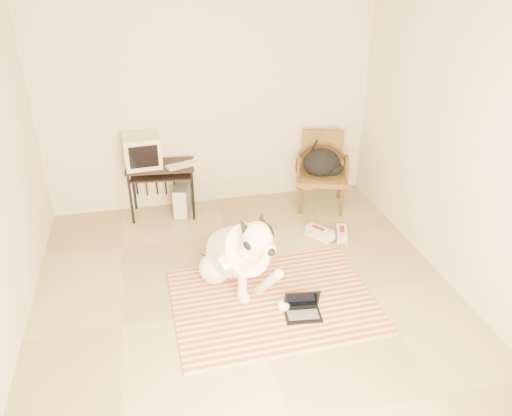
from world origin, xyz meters
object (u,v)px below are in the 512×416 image
object	(u,v)px
dog	(238,254)
pc_tower	(182,199)
computer_desk	(161,172)
rattan_chair	(322,171)
backpack	(323,164)
crt_monitor	(142,151)
laptop	(302,308)

from	to	relation	value
dog	pc_tower	size ratio (longest dim) A/B	2.64
computer_desk	pc_tower	xyz separation A→B (m)	(0.23, -0.00, -0.38)
dog	computer_desk	xyz separation A→B (m)	(-0.61, 1.64, 0.20)
dog	computer_desk	bearing A→B (deg)	110.48
rattan_chair	backpack	xyz separation A→B (m)	(-0.01, -0.06, 0.12)
computer_desk	rattan_chair	world-z (taller)	rattan_chair
crt_monitor	rattan_chair	distance (m)	2.21
pc_tower	crt_monitor	bearing A→B (deg)	174.18
rattan_chair	computer_desk	bearing A→B (deg)	175.58
crt_monitor	pc_tower	size ratio (longest dim) A/B	1.03
dog	laptop	distance (m)	0.79
rattan_chair	laptop	bearing A→B (deg)	-113.52
crt_monitor	pc_tower	world-z (taller)	crt_monitor
backpack	rattan_chair	bearing A→B (deg)	79.65
laptop	pc_tower	world-z (taller)	pc_tower
dog	crt_monitor	distance (m)	1.92
laptop	computer_desk	xyz separation A→B (m)	(-1.09, 2.20, 0.49)
computer_desk	backpack	xyz separation A→B (m)	(1.97, -0.21, 0.01)
computer_desk	rattan_chair	distance (m)	1.99
laptop	crt_monitor	distance (m)	2.69
crt_monitor	pc_tower	distance (m)	0.78
computer_desk	pc_tower	distance (m)	0.45
backpack	dog	bearing A→B (deg)	-133.53
dog	laptop	size ratio (longest dim) A/B	3.23
dog	backpack	xyz separation A→B (m)	(1.36, 1.43, 0.21)
dog	crt_monitor	size ratio (longest dim) A/B	2.58
pc_tower	rattan_chair	distance (m)	1.78
laptop	backpack	bearing A→B (deg)	66.11
computer_desk	backpack	bearing A→B (deg)	-6.19
dog	backpack	size ratio (longest dim) A/B	2.28
crt_monitor	rattan_chair	world-z (taller)	crt_monitor
laptop	rattan_chair	size ratio (longest dim) A/B	0.38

